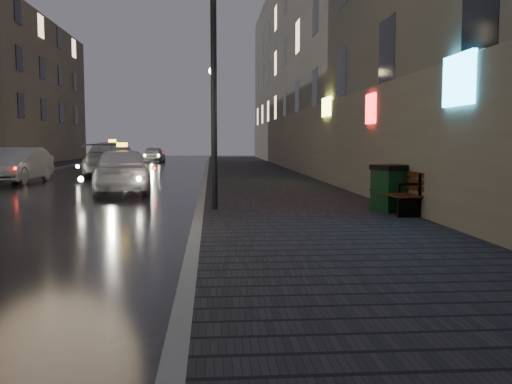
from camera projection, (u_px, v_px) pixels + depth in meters
The scene contains 15 objects.
ground at pixel (72, 278), 7.23m from camera, with size 120.00×120.00×0.00m, color black.
sidewalk at pixel (254, 174), 28.38m from camera, with size 4.60×58.00×0.15m, color black.
curb at pixel (206, 174), 28.19m from camera, with size 0.20×58.00×0.15m, color slate.
curb_far at pixel (21, 175), 27.50m from camera, with size 0.20×58.00×0.15m, color slate.
building_near at pixel (305, 56), 32.02m from camera, with size 1.80×50.00×13.00m, color #605B54.
building_far_c at pixel (15, 92), 44.41m from camera, with size 6.00×22.00×11.00m, color #6B6051.
lamp_near at pixel (214, 64), 13.02m from camera, with size 0.36×0.36×5.28m.
lamp_far at pixel (212, 106), 28.91m from camera, with size 0.36×0.36×5.28m.
bench at pixel (399, 192), 12.58m from camera, with size 0.72×1.85×0.93m.
trash_bin at pixel (391, 188), 12.81m from camera, with size 0.89×0.89×1.05m.
taxi_near at pixel (123, 170), 18.98m from camera, with size 1.81×4.51×1.54m, color silver.
car_left_mid at pixel (18, 165), 23.59m from camera, with size 1.54×4.42×1.46m, color #9C9DA4.
taxi_mid at pixel (113, 159), 27.83m from camera, with size 2.33×5.73×1.66m, color silver.
taxi_far at pixel (114, 156), 36.93m from camera, with size 2.38×5.17×1.44m, color white.
car_far at pixel (154, 154), 45.47m from camera, with size 1.51×3.76×1.28m, color #9D9CA4.
Camera 1 is at (1.78, -7.27, 1.74)m, focal length 40.00 mm.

